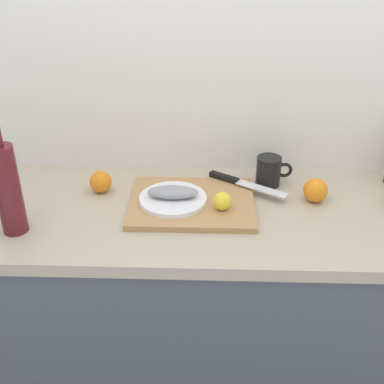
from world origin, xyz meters
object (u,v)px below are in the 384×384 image
(white_plate, at_px, (173,199))
(chef_knife, at_px, (237,181))
(orange_0, at_px, (101,182))
(fish_fillet, at_px, (173,192))
(lemon_0, at_px, (222,201))
(cutting_board, at_px, (192,203))
(coffee_mug_1, at_px, (269,171))
(wine_bottle, at_px, (7,188))

(white_plate, height_order, chef_knife, chef_knife)
(chef_knife, distance_m, orange_0, 0.47)
(fish_fillet, height_order, lemon_0, lemon_0)
(cutting_board, height_order, fish_fillet, fish_fillet)
(white_plate, height_order, coffee_mug_1, coffee_mug_1)
(white_plate, xyz_separation_m, coffee_mug_1, (0.32, 0.16, 0.02))
(white_plate, height_order, lemon_0, lemon_0)
(fish_fillet, xyz_separation_m, coffee_mug_1, (0.32, 0.16, -0.00))
(fish_fillet, distance_m, orange_0, 0.27)
(cutting_board, bearing_deg, white_plate, -172.28)
(coffee_mug_1, bearing_deg, wine_bottle, -158.07)
(lemon_0, bearing_deg, white_plate, 164.15)
(cutting_board, xyz_separation_m, orange_0, (-0.31, 0.08, 0.03))
(white_plate, bearing_deg, orange_0, 160.20)
(cutting_board, height_order, lemon_0, lemon_0)
(lemon_0, relative_size, wine_bottle, 0.16)
(fish_fillet, bearing_deg, cutting_board, 7.72)
(cutting_board, height_order, coffee_mug_1, coffee_mug_1)
(white_plate, xyz_separation_m, fish_fillet, (0.00, 0.00, 0.03))
(lemon_0, relative_size, coffee_mug_1, 0.46)
(cutting_board, relative_size, orange_0, 5.34)
(coffee_mug_1, bearing_deg, fish_fillet, -153.51)
(chef_knife, bearing_deg, coffee_mug_1, 50.69)
(wine_bottle, bearing_deg, lemon_0, 10.06)
(cutting_board, xyz_separation_m, white_plate, (-0.06, -0.01, 0.02))
(chef_knife, distance_m, wine_bottle, 0.74)
(lemon_0, bearing_deg, chef_knife, 71.73)
(coffee_mug_1, height_order, orange_0, coffee_mug_1)
(lemon_0, height_order, wine_bottle, wine_bottle)
(cutting_board, xyz_separation_m, fish_fillet, (-0.06, -0.01, 0.04))
(fish_fillet, xyz_separation_m, orange_0, (-0.25, 0.09, -0.02))
(fish_fillet, distance_m, lemon_0, 0.16)
(fish_fillet, bearing_deg, white_plate, -90.00)
(fish_fillet, relative_size, coffee_mug_1, 1.30)
(lemon_0, bearing_deg, cutting_board, 151.25)
(wine_bottle, height_order, coffee_mug_1, wine_bottle)
(orange_0, bearing_deg, white_plate, -19.80)
(wine_bottle, bearing_deg, chef_knife, 22.48)
(chef_knife, height_order, wine_bottle, wine_bottle)
(fish_fillet, distance_m, wine_bottle, 0.49)
(chef_knife, xyz_separation_m, orange_0, (-0.47, -0.03, 0.01))
(chef_knife, relative_size, coffee_mug_1, 2.08)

